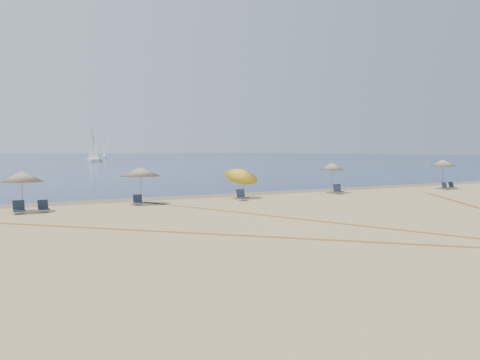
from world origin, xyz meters
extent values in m
plane|color=olive|center=(0.00, 24.00, 0.00)|extent=(500.00, 500.00, 0.00)
cylinder|color=gray|center=(-13.10, 20.06, 1.01)|extent=(0.05, 0.05, 2.03)
cone|color=#F0E6BF|center=(-13.10, 20.06, 1.88)|extent=(2.15, 2.15, 0.55)
sphere|color=gray|center=(-13.10, 20.06, 2.18)|extent=(0.08, 0.08, 0.08)
cylinder|color=gray|center=(-6.36, 20.90, 1.05)|extent=(0.05, 0.05, 2.10)
cone|color=#F0E6BF|center=(-6.36, 20.90, 1.95)|extent=(2.35, 2.35, 0.55)
sphere|color=gray|center=(-6.36, 20.90, 2.25)|extent=(0.08, 0.08, 0.08)
cylinder|color=gray|center=(0.67, 20.57, 0.92)|extent=(0.05, 0.88, 1.87)
cone|color=yellow|center=(0.67, 20.92, 1.71)|extent=(2.31, 2.34, 1.46)
sphere|color=gray|center=(0.67, 20.92, 2.01)|extent=(0.08, 0.08, 0.08)
cylinder|color=gray|center=(8.76, 21.20, 1.07)|extent=(0.05, 0.05, 2.15)
cone|color=#F0E6BF|center=(8.76, 21.20, 2.00)|extent=(1.91, 1.91, 0.55)
sphere|color=gray|center=(8.76, 21.20, 2.30)|extent=(0.08, 0.08, 0.08)
cylinder|color=gray|center=(19.27, 19.57, 1.15)|extent=(0.05, 0.05, 2.31)
cone|color=#F0E6BF|center=(19.27, 19.57, 2.16)|extent=(2.15, 2.15, 0.55)
sphere|color=gray|center=(19.27, 19.57, 2.46)|extent=(0.08, 0.08, 0.08)
cube|color=black|center=(-13.36, 19.34, 0.19)|extent=(0.60, 0.60, 0.05)
cube|color=black|center=(-13.35, 19.62, 0.44)|extent=(0.58, 0.23, 0.51)
cylinder|color=#A5A5AD|center=(-13.59, 19.14, 0.09)|extent=(0.03, 0.03, 0.19)
cylinder|color=#A5A5AD|center=(-13.13, 19.12, 0.09)|extent=(0.03, 0.03, 0.19)
cube|color=black|center=(-12.13, 19.60, 0.17)|extent=(0.53, 0.53, 0.05)
cube|color=black|center=(-12.14, 19.86, 0.40)|extent=(0.53, 0.20, 0.47)
cylinder|color=#A5A5AD|center=(-12.34, 19.41, 0.09)|extent=(0.02, 0.02, 0.17)
cylinder|color=#A5A5AD|center=(-11.92, 19.41, 0.09)|extent=(0.02, 0.02, 0.17)
cube|color=black|center=(-6.80, 20.24, 0.17)|extent=(0.65, 0.65, 0.05)
cube|color=black|center=(-6.72, 20.49, 0.40)|extent=(0.55, 0.33, 0.46)
cylinder|color=#A5A5AD|center=(-7.00, 20.12, 0.08)|extent=(0.02, 0.02, 0.17)
cylinder|color=#A5A5AD|center=(-6.60, 20.00, 0.08)|extent=(0.02, 0.02, 0.17)
cube|color=black|center=(-0.03, 19.59, 0.20)|extent=(0.60, 0.60, 0.05)
cube|color=black|center=(-0.03, 19.88, 0.46)|extent=(0.60, 0.22, 0.53)
cylinder|color=#A5A5AD|center=(-0.27, 19.37, 0.10)|extent=(0.03, 0.03, 0.20)
cylinder|color=#A5A5AD|center=(0.21, 19.37, 0.10)|extent=(0.03, 0.03, 0.20)
cube|color=black|center=(8.49, 20.11, 0.19)|extent=(0.71, 0.71, 0.05)
cube|color=black|center=(8.56, 20.39, 0.45)|extent=(0.63, 0.34, 0.53)
cylinder|color=#A5A5AD|center=(8.26, 19.94, 0.10)|extent=(0.03, 0.03, 0.19)
cylinder|color=#A5A5AD|center=(8.73, 19.84, 0.10)|extent=(0.03, 0.03, 0.19)
cube|color=black|center=(18.67, 18.70, 0.17)|extent=(0.55, 0.55, 0.05)
cube|color=black|center=(18.69, 18.95, 0.39)|extent=(0.52, 0.22, 0.46)
cylinder|color=#A5A5AD|center=(18.46, 18.53, 0.08)|extent=(0.02, 0.02, 0.17)
cylinder|color=#A5A5AD|center=(18.87, 18.50, 0.08)|extent=(0.02, 0.02, 0.17)
cube|color=black|center=(19.86, 18.99, 0.16)|extent=(0.55, 0.55, 0.04)
cube|color=black|center=(19.89, 19.23, 0.37)|extent=(0.51, 0.24, 0.44)
cylinder|color=#A5A5AD|center=(19.67, 18.84, 0.08)|extent=(0.02, 0.02, 0.16)
cylinder|color=#A5A5AD|center=(20.05, 18.79, 0.08)|extent=(0.02, 0.02, 0.16)
cube|color=white|center=(20.64, 132.41, 0.35)|extent=(1.89, 6.29, 0.68)
cylinder|color=gray|center=(20.64, 132.41, 4.75)|extent=(0.14, 0.14, 9.05)
cube|color=white|center=(41.89, 193.21, 0.31)|extent=(1.98, 5.71, 0.61)
cylinder|color=gray|center=(41.89, 193.21, 4.27)|extent=(0.12, 0.12, 8.13)
cube|color=white|center=(22.61, 137.71, 0.32)|extent=(3.62, 5.79, 0.62)
cylinder|color=gray|center=(22.61, 137.71, 4.35)|extent=(0.12, 0.12, 8.28)
plane|color=tan|center=(-2.07, 9.75, 0.00)|extent=(35.00, 35.00, 0.00)
plane|color=tan|center=(-2.40, 10.80, 0.00)|extent=(35.00, 35.00, 0.00)
plane|color=tan|center=(-7.75, 8.71, 0.00)|extent=(39.54, 39.54, 0.00)
plane|color=tan|center=(-8.48, 9.53, 0.00)|extent=(39.54, 39.54, 0.00)
camera|label=1|loc=(-17.26, -8.89, 3.27)|focal=39.20mm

